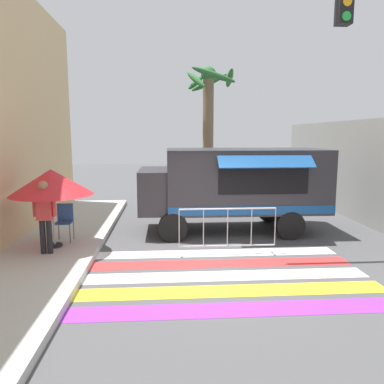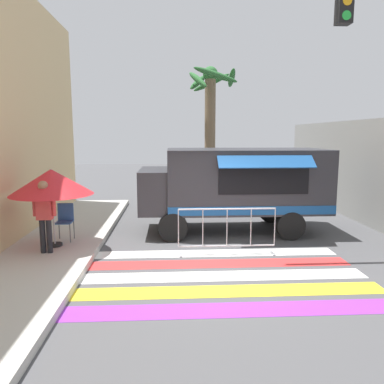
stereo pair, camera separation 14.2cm
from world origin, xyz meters
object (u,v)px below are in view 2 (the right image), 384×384
object	(u,v)px
traffic_signal_pole	(371,60)
patio_umbrella	(52,182)
food_truck	(231,182)
barricade_front	(227,231)
palm_tree	(211,117)
folding_chair	(65,218)
vendor_person	(45,212)

from	to	relation	value
traffic_signal_pole	patio_umbrella	size ratio (longest dim) A/B	3.38
food_truck	patio_umbrella	xyz separation A→B (m)	(-4.70, -1.84, 0.26)
barricade_front	palm_tree	xyz separation A→B (m)	(0.28, 6.61, 3.03)
food_truck	folding_chair	size ratio (longest dim) A/B	5.66
patio_umbrella	barricade_front	xyz separation A→B (m)	(4.25, -0.39, -1.18)
food_truck	folding_chair	distance (m)	4.82
traffic_signal_pole	vendor_person	size ratio (longest dim) A/B	3.95
vendor_person	patio_umbrella	bearing A→B (deg)	94.37
vendor_person	traffic_signal_pole	bearing A→B (deg)	5.97
palm_tree	food_truck	bearing A→B (deg)	-87.75
food_truck	palm_tree	bearing A→B (deg)	92.25
food_truck	barricade_front	world-z (taller)	food_truck
barricade_front	vendor_person	bearing A→B (deg)	-178.00
patio_umbrella	vendor_person	bearing A→B (deg)	-92.58
folding_chair	palm_tree	size ratio (longest dim) A/B	0.17
traffic_signal_pole	palm_tree	size ratio (longest dim) A/B	1.20
food_truck	vendor_person	world-z (taller)	food_truck
food_truck	traffic_signal_pole	xyz separation A→B (m)	(2.73, -2.51, 3.06)
food_truck	traffic_signal_pole	bearing A→B (deg)	-42.61
vendor_person	palm_tree	distance (m)	8.52
vendor_person	barricade_front	distance (m)	4.32
palm_tree	traffic_signal_pole	bearing A→B (deg)	-67.16
food_truck	barricade_front	bearing A→B (deg)	-101.35
barricade_front	palm_tree	bearing A→B (deg)	87.61
folding_chair	vendor_person	xyz separation A→B (m)	(-0.14, -1.09, 0.39)
folding_chair	vendor_person	distance (m)	1.17
folding_chair	vendor_person	bearing A→B (deg)	-89.96
patio_umbrella	folding_chair	distance (m)	1.17
patio_umbrella	palm_tree	distance (m)	7.91
traffic_signal_pole	vendor_person	xyz separation A→B (m)	(-7.46, 0.13, -3.43)
traffic_signal_pole	folding_chair	world-z (taller)	traffic_signal_pole
patio_umbrella	palm_tree	world-z (taller)	palm_tree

